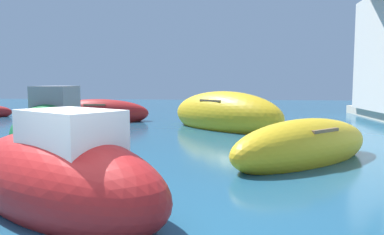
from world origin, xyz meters
The scene contains 5 objects.
moored_boat_0 centered at (-3.75, 7.54, 0.60)m, with size 2.94×5.76×2.31m.
moored_boat_1 centered at (-0.39, 1.07, 0.51)m, with size 4.83×3.93×1.98m.
moored_boat_3 centered at (-4.81, 14.27, 0.42)m, with size 5.66×2.81×1.52m.
moored_boat_4 centered at (1.94, 12.03, 0.59)m, with size 6.11×5.97×2.14m.
moored_boat_5 centered at (4.16, 5.24, 0.40)m, with size 4.77×4.72×1.43m.
Camera 1 is at (2.36, -4.47, 2.02)m, focal length 34.83 mm.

